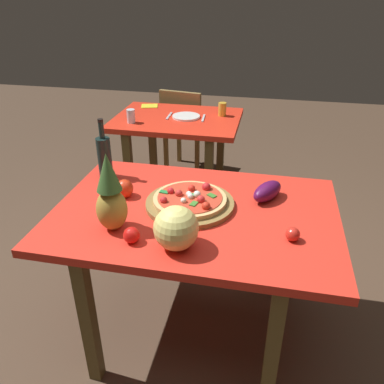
{
  "coord_description": "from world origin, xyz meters",
  "views": [
    {
      "loc": [
        0.31,
        -1.55,
        1.73
      ],
      "look_at": [
        -0.03,
        0.08,
        0.82
      ],
      "focal_mm": 36.38,
      "sensor_mm": 36.0,
      "label": 1
    }
  ],
  "objects_px": {
    "bell_pepper": "(125,189)",
    "tomato_beside_pepper": "(131,235)",
    "display_table": "(195,225)",
    "wine_bottle": "(104,156)",
    "background_table": "(177,132)",
    "knife_utensil": "(203,118)",
    "pizza_board": "(190,204)",
    "eggplant": "(267,191)",
    "pizza": "(190,199)",
    "dining_chair": "(185,127)",
    "pineapple_left": "(110,196)",
    "drinking_glass_juice": "(222,109)",
    "fork_utensil": "(169,116)",
    "napkin_folded": "(150,106)",
    "tomato_near_board": "(293,234)",
    "dinner_plate": "(186,117)",
    "melon": "(176,228)",
    "drinking_glass_water": "(131,116)"
  },
  "relations": [
    {
      "from": "bell_pepper",
      "to": "tomato_beside_pepper",
      "type": "distance_m",
      "value": 0.4
    },
    {
      "from": "display_table",
      "to": "wine_bottle",
      "type": "distance_m",
      "value": 0.65
    },
    {
      "from": "background_table",
      "to": "knife_utensil",
      "type": "distance_m",
      "value": 0.25
    },
    {
      "from": "pizza_board",
      "to": "tomato_beside_pepper",
      "type": "bearing_deg",
      "value": -117.22
    },
    {
      "from": "pizza_board",
      "to": "eggplant",
      "type": "height_order",
      "value": "eggplant"
    },
    {
      "from": "background_table",
      "to": "pizza",
      "type": "bearing_deg",
      "value": -73.61
    },
    {
      "from": "dining_chair",
      "to": "pineapple_left",
      "type": "bearing_deg",
      "value": 104.24
    },
    {
      "from": "wine_bottle",
      "to": "drinking_glass_juice",
      "type": "height_order",
      "value": "wine_bottle"
    },
    {
      "from": "fork_utensil",
      "to": "napkin_folded",
      "type": "distance_m",
      "value": 0.34
    },
    {
      "from": "tomato_near_board",
      "to": "dinner_plate",
      "type": "distance_m",
      "value": 1.73
    },
    {
      "from": "pizza",
      "to": "melon",
      "type": "xyz_separation_m",
      "value": [
        0.01,
        -0.33,
        0.05
      ]
    },
    {
      "from": "background_table",
      "to": "melon",
      "type": "relative_size",
      "value": 5.38
    },
    {
      "from": "tomato_near_board",
      "to": "drinking_glass_juice",
      "type": "height_order",
      "value": "drinking_glass_juice"
    },
    {
      "from": "melon",
      "to": "dinner_plate",
      "type": "bearing_deg",
      "value": 101.27
    },
    {
      "from": "pizza_board",
      "to": "dinner_plate",
      "type": "height_order",
      "value": "pizza_board"
    },
    {
      "from": "wine_bottle",
      "to": "napkin_folded",
      "type": "xyz_separation_m",
      "value": [
        -0.18,
        1.37,
        -0.12
      ]
    },
    {
      "from": "tomato_near_board",
      "to": "fork_utensil",
      "type": "height_order",
      "value": "tomato_near_board"
    },
    {
      "from": "tomato_beside_pepper",
      "to": "pizza_board",
      "type": "bearing_deg",
      "value": 62.78
    },
    {
      "from": "eggplant",
      "to": "fork_utensil",
      "type": "relative_size",
      "value": 1.11
    },
    {
      "from": "dining_chair",
      "to": "bell_pepper",
      "type": "distance_m",
      "value": 1.93
    },
    {
      "from": "display_table",
      "to": "pizza",
      "type": "distance_m",
      "value": 0.14
    },
    {
      "from": "pineapple_left",
      "to": "tomato_beside_pepper",
      "type": "height_order",
      "value": "pineapple_left"
    },
    {
      "from": "pizza_board",
      "to": "wine_bottle",
      "type": "xyz_separation_m",
      "value": [
        -0.52,
        0.22,
        0.11
      ]
    },
    {
      "from": "fork_utensil",
      "to": "eggplant",
      "type": "bearing_deg",
      "value": -57.44
    },
    {
      "from": "pineapple_left",
      "to": "tomato_beside_pepper",
      "type": "relative_size",
      "value": 5.11
    },
    {
      "from": "drinking_glass_water",
      "to": "wine_bottle",
      "type": "bearing_deg",
      "value": -78.81
    },
    {
      "from": "bell_pepper",
      "to": "drinking_glass_water",
      "type": "relative_size",
      "value": 0.93
    },
    {
      "from": "pizza_board",
      "to": "display_table",
      "type": "bearing_deg",
      "value": -44.69
    },
    {
      "from": "pineapple_left",
      "to": "tomato_beside_pepper",
      "type": "xyz_separation_m",
      "value": [
        0.11,
        -0.08,
        -0.12
      ]
    },
    {
      "from": "dining_chair",
      "to": "tomato_near_board",
      "type": "distance_m",
      "value": 2.34
    },
    {
      "from": "tomato_beside_pepper",
      "to": "drinking_glass_juice",
      "type": "bearing_deg",
      "value": 85.88
    },
    {
      "from": "eggplant",
      "to": "dinner_plate",
      "type": "distance_m",
      "value": 1.38
    },
    {
      "from": "wine_bottle",
      "to": "melon",
      "type": "height_order",
      "value": "wine_bottle"
    },
    {
      "from": "fork_utensil",
      "to": "napkin_folded",
      "type": "xyz_separation_m",
      "value": [
        -0.24,
        0.24,
        -0.0
      ]
    },
    {
      "from": "background_table",
      "to": "bell_pepper",
      "type": "distance_m",
      "value": 1.32
    },
    {
      "from": "tomato_near_board",
      "to": "drinking_glass_water",
      "type": "xyz_separation_m",
      "value": [
        -1.18,
        1.33,
        0.02
      ]
    },
    {
      "from": "tomato_beside_pepper",
      "to": "drinking_glass_juice",
      "type": "height_order",
      "value": "drinking_glass_juice"
    },
    {
      "from": "fork_utensil",
      "to": "pineapple_left",
      "type": "bearing_deg",
      "value": -85.61
    },
    {
      "from": "melon",
      "to": "drinking_glass_juice",
      "type": "xyz_separation_m",
      "value": [
        -0.06,
        1.79,
        -0.04
      ]
    },
    {
      "from": "tomato_beside_pepper",
      "to": "napkin_folded",
      "type": "distance_m",
      "value": 2.0
    },
    {
      "from": "pizza_board",
      "to": "eggplant",
      "type": "relative_size",
      "value": 2.14
    },
    {
      "from": "knife_utensil",
      "to": "bell_pepper",
      "type": "bearing_deg",
      "value": -101.76
    },
    {
      "from": "melon",
      "to": "knife_utensil",
      "type": "height_order",
      "value": "melon"
    },
    {
      "from": "bell_pepper",
      "to": "dinner_plate",
      "type": "bearing_deg",
      "value": 89.08
    },
    {
      "from": "dining_chair",
      "to": "melon",
      "type": "distance_m",
      "value": 2.34
    },
    {
      "from": "dining_chair",
      "to": "drinking_glass_water",
      "type": "height_order",
      "value": "drinking_glass_water"
    },
    {
      "from": "background_table",
      "to": "pineapple_left",
      "type": "height_order",
      "value": "pineapple_left"
    },
    {
      "from": "background_table",
      "to": "tomato_beside_pepper",
      "type": "xyz_separation_m",
      "value": [
        0.22,
        -1.67,
        0.16
      ]
    },
    {
      "from": "tomato_near_board",
      "to": "napkin_folded",
      "type": "xyz_separation_m",
      "value": [
        -1.18,
        1.78,
        -0.03
      ]
    },
    {
      "from": "napkin_folded",
      "to": "tomato_beside_pepper",
      "type": "bearing_deg",
      "value": -74.78
    }
  ]
}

